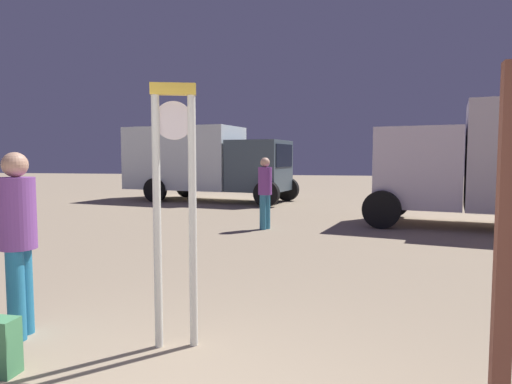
# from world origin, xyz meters

# --- Properties ---
(standing_clock) EXTENTS (0.40, 0.19, 2.33)m
(standing_clock) POSITION_xyz_m (-0.41, 1.67, 1.37)
(standing_clock) COLOR white
(standing_clock) RESTS_ON ground_plane
(person_near_clock) EXTENTS (0.33, 0.33, 1.74)m
(person_near_clock) POSITION_xyz_m (-1.92, 1.58, 0.97)
(person_near_clock) COLOR teal
(person_near_clock) RESTS_ON ground_plane
(person_distant) EXTENTS (0.32, 0.32, 1.68)m
(person_distant) POSITION_xyz_m (-0.74, 8.26, 0.94)
(person_distant) COLOR teal
(person_distant) RESTS_ON ground_plane
(box_truck_far) EXTENTS (6.85, 3.60, 2.85)m
(box_truck_far) POSITION_xyz_m (-4.30, 14.66, 1.56)
(box_truck_far) COLOR white
(box_truck_far) RESTS_ON ground_plane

